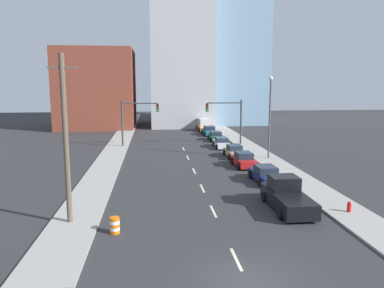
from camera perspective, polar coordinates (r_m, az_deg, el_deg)
ground_plane at (r=17.48m, az=8.27°, el=-19.88°), size 200.00×200.00×0.00m
sidewalk_left at (r=59.92m, az=-10.60°, el=1.00°), size 3.02×88.69×0.13m
sidewalk_right at (r=61.06m, az=6.11°, el=1.26°), size 3.02×88.69×0.13m
lane_stripe_at_2m at (r=19.20m, az=6.75°, el=-17.02°), size 0.16×2.40×0.01m
lane_stripe_at_9m at (r=25.51m, az=3.26°, el=-10.18°), size 0.16×2.40×0.01m
lane_stripe_at_15m at (r=30.77m, az=1.59°, el=-6.76°), size 0.16×2.40×0.01m
lane_stripe_at_21m at (r=36.70m, az=0.32°, el=-4.12°), size 0.16×2.40×0.01m
lane_stripe_at_27m at (r=43.12m, az=-0.65°, el=-2.11°), size 0.16×2.40×0.01m
lane_stripe_at_33m at (r=48.98m, az=-1.30°, el=-0.74°), size 0.16×2.40×0.01m
building_brick_left at (r=75.77m, az=-14.17°, el=8.16°), size 14.00×16.00×14.86m
building_office_center at (r=79.57m, az=-1.91°, el=14.53°), size 12.00×20.00×31.69m
building_glass_right at (r=85.31m, az=5.75°, el=15.83°), size 13.00×20.00×36.71m
traffic_signal_left at (r=50.81m, az=-8.98°, el=4.17°), size 5.04×0.35×6.24m
traffic_signal_right at (r=51.85m, az=5.91°, el=4.33°), size 5.04×0.35×6.24m
utility_pole_left_near at (r=23.27m, az=-18.69°, el=0.68°), size 1.60×0.32×10.18m
traffic_barrel at (r=22.26m, az=-11.69°, el=-12.03°), size 0.56×0.56×0.95m
street_lamp at (r=42.49m, az=11.78°, el=4.75°), size 0.44×0.44×9.25m
fire_hydrant at (r=26.94m, az=22.81°, el=-8.93°), size 0.26×0.26×0.84m
pickup_truck_black at (r=26.55m, az=14.26°, el=-7.75°), size 2.49×5.84×2.11m
sedan_navy at (r=33.19m, az=11.15°, el=-4.58°), size 2.23×4.65×1.41m
sedan_red at (r=38.88m, az=7.88°, el=-2.42°), size 2.20×4.33×1.50m
sedan_tan at (r=43.69m, az=6.47°, el=-1.15°), size 2.05×4.37×1.44m
sedan_white at (r=50.04m, az=4.53°, el=0.16°), size 2.04×4.58×1.35m
sedan_green at (r=56.25m, az=3.62°, el=1.18°), size 2.07×4.24×1.36m
sedan_teal at (r=62.19m, az=2.63°, el=2.02°), size 2.21×4.82×1.49m
box_truck_orange at (r=68.04m, az=1.79°, el=2.94°), size 2.29×6.32×2.19m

